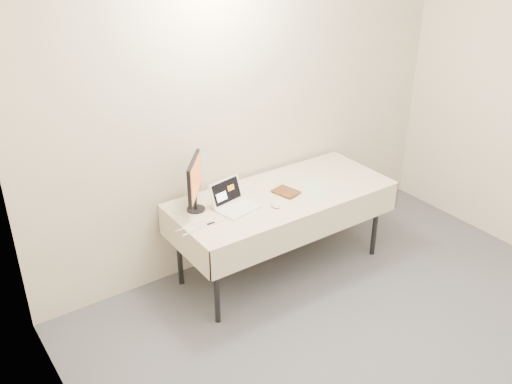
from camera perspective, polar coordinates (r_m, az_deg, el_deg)
back_wall at (r=4.76m, az=-0.53°, el=8.52°), size 4.00×0.10×2.70m
table at (r=4.69m, az=2.63°, el=-0.80°), size 1.86×0.81×0.74m
laptop at (r=4.43m, az=-2.31°, el=-0.95°), size 0.35×0.33×0.20m
monitor at (r=4.32m, az=-6.18°, el=1.11°), size 0.28×0.34×0.43m
book at (r=4.57m, az=2.45°, el=0.70°), size 0.15×0.05×0.20m
alarm_clock at (r=4.69m, az=-2.60°, el=0.36°), size 0.11×0.06×0.04m
clicker at (r=4.44m, az=1.92°, el=-1.42°), size 0.07×0.10×0.02m
paper_form at (r=4.75m, az=5.68°, el=0.32°), size 0.23×0.34×0.00m
usb_dongle at (r=4.24m, az=-4.51°, el=-3.16°), size 0.06×0.02×0.01m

